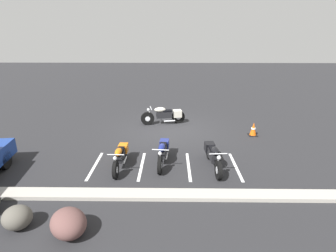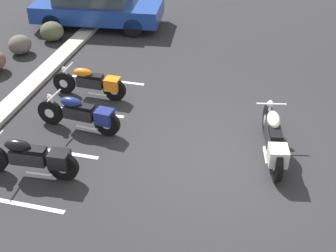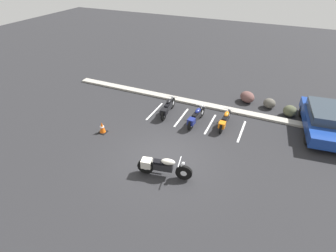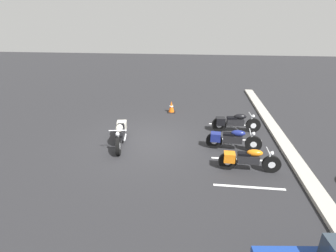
# 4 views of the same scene
# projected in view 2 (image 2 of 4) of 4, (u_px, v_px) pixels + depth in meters

# --- Properties ---
(ground) EXTENTS (60.00, 60.00, 0.00)m
(ground) POSITION_uv_depth(u_px,v_px,m) (225.00, 157.00, 9.98)
(ground) COLOR #262628
(motorcycle_cream_featured) EXTENTS (2.29, 0.80, 0.91)m
(motorcycle_cream_featured) POSITION_uv_depth(u_px,v_px,m) (273.00, 139.00, 9.72)
(motorcycle_cream_featured) COLOR black
(motorcycle_cream_featured) RESTS_ON ground
(parked_bike_0) EXTENTS (0.60, 2.13, 0.84)m
(parked_bike_0) POSITION_uv_depth(u_px,v_px,m) (32.00, 158.00, 9.24)
(parked_bike_0) COLOR black
(parked_bike_0) RESTS_ON ground
(parked_bike_1) EXTENTS (0.58, 2.07, 0.82)m
(parked_bike_1) POSITION_uv_depth(u_px,v_px,m) (82.00, 114.00, 10.63)
(parked_bike_1) COLOR black
(parked_bike_1) RESTS_ON ground
(parked_bike_2) EXTENTS (0.56, 1.99, 0.78)m
(parked_bike_2) POSITION_uv_depth(u_px,v_px,m) (92.00, 83.00, 11.91)
(parked_bike_2) COLOR black
(parked_bike_2) RESTS_ON ground
(car_blue) EXTENTS (2.27, 4.47, 1.29)m
(car_blue) POSITION_uv_depth(u_px,v_px,m) (97.00, 7.00, 15.87)
(car_blue) COLOR black
(car_blue) RESTS_ON ground
(landscape_rock_1) EXTENTS (0.87, 0.85, 0.58)m
(landscape_rock_1) POSITION_uv_depth(u_px,v_px,m) (20.00, 45.00, 14.19)
(landscape_rock_1) COLOR #55524A
(landscape_rock_1) RESTS_ON ground
(landscape_rock_2) EXTENTS (0.78, 0.80, 0.62)m
(landscape_rock_2) POSITION_uv_depth(u_px,v_px,m) (52.00, 31.00, 15.01)
(landscape_rock_2) COLOR #4B4F39
(landscape_rock_2) RESTS_ON ground
(stall_line_0) EXTENTS (0.10, 2.10, 0.00)m
(stall_line_0) POSITION_uv_depth(u_px,v_px,m) (13.00, 203.00, 8.82)
(stall_line_0) COLOR white
(stall_line_0) RESTS_ON ground
(stall_line_1) EXTENTS (0.10, 2.10, 0.00)m
(stall_line_1) POSITION_uv_depth(u_px,v_px,m) (53.00, 151.00, 10.18)
(stall_line_1) COLOR white
(stall_line_1) RESTS_ON ground
(stall_line_2) EXTENTS (0.10, 2.10, 0.00)m
(stall_line_2) POSITION_uv_depth(u_px,v_px,m) (83.00, 111.00, 11.54)
(stall_line_2) COLOR white
(stall_line_2) RESTS_ON ground
(stall_line_3) EXTENTS (0.10, 2.10, 0.00)m
(stall_line_3) POSITION_uv_depth(u_px,v_px,m) (107.00, 80.00, 12.90)
(stall_line_3) COLOR white
(stall_line_3) RESTS_ON ground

